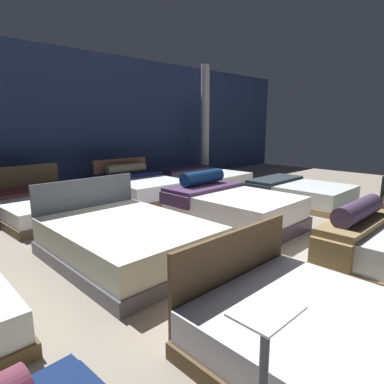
{
  "coord_description": "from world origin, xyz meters",
  "views": [
    {
      "loc": [
        -3.19,
        -3.01,
        1.71
      ],
      "look_at": [
        0.34,
        0.65,
        0.64
      ],
      "focal_mm": 30.68,
      "sensor_mm": 36.0,
      "label": 1
    }
  ],
  "objects_px": {
    "support_pillar": "(205,122)",
    "bed_6": "(231,208)",
    "bed_1": "(351,352)",
    "bed_7": "(299,193)",
    "bed_9": "(42,206)",
    "bed_5": "(127,240)",
    "bed_11": "(205,179)",
    "bed_10": "(140,187)"
  },
  "relations": [
    {
      "from": "bed_1",
      "to": "bed_7",
      "type": "xyz_separation_m",
      "value": [
        4.39,
        2.74,
        0.03
      ]
    },
    {
      "from": "bed_6",
      "to": "support_pillar",
      "type": "xyz_separation_m",
      "value": [
        3.49,
        3.97,
        1.45
      ]
    },
    {
      "from": "bed_7",
      "to": "bed_9",
      "type": "height_order",
      "value": "bed_9"
    },
    {
      "from": "bed_7",
      "to": "support_pillar",
      "type": "xyz_separation_m",
      "value": [
        1.21,
        4.01,
        1.52
      ]
    },
    {
      "from": "bed_5",
      "to": "bed_7",
      "type": "distance_m",
      "value": 4.35
    },
    {
      "from": "bed_5",
      "to": "bed_1",
      "type": "bearing_deg",
      "value": -91.34
    },
    {
      "from": "bed_5",
      "to": "support_pillar",
      "type": "distance_m",
      "value": 6.99
    },
    {
      "from": "support_pillar",
      "to": "bed_6",
      "type": "bearing_deg",
      "value": -131.32
    },
    {
      "from": "bed_11",
      "to": "support_pillar",
      "type": "distance_m",
      "value": 2.38
    },
    {
      "from": "bed_5",
      "to": "bed_10",
      "type": "relative_size",
      "value": 1.1
    },
    {
      "from": "bed_5",
      "to": "support_pillar",
      "type": "height_order",
      "value": "support_pillar"
    },
    {
      "from": "bed_6",
      "to": "bed_1",
      "type": "bearing_deg",
      "value": -128.44
    },
    {
      "from": "bed_10",
      "to": "support_pillar",
      "type": "relative_size",
      "value": 0.57
    },
    {
      "from": "bed_5",
      "to": "bed_11",
      "type": "xyz_separation_m",
      "value": [
        4.25,
        2.7,
        -0.03
      ]
    },
    {
      "from": "bed_5",
      "to": "bed_9",
      "type": "xyz_separation_m",
      "value": [
        -0.05,
        2.77,
        -0.04
      ]
    },
    {
      "from": "bed_9",
      "to": "bed_11",
      "type": "distance_m",
      "value": 4.29
    },
    {
      "from": "bed_9",
      "to": "bed_10",
      "type": "height_order",
      "value": "bed_9"
    },
    {
      "from": "bed_10",
      "to": "bed_11",
      "type": "distance_m",
      "value": 2.11
    },
    {
      "from": "bed_5",
      "to": "bed_6",
      "type": "xyz_separation_m",
      "value": [
        2.07,
        -0.01,
        0.05
      ]
    },
    {
      "from": "bed_10",
      "to": "support_pillar",
      "type": "xyz_separation_m",
      "value": [
        3.42,
        1.23,
        1.49
      ]
    },
    {
      "from": "bed_10",
      "to": "support_pillar",
      "type": "height_order",
      "value": "support_pillar"
    },
    {
      "from": "bed_5",
      "to": "bed_9",
      "type": "distance_m",
      "value": 2.77
    },
    {
      "from": "bed_1",
      "to": "support_pillar",
      "type": "relative_size",
      "value": 0.61
    },
    {
      "from": "bed_11",
      "to": "bed_6",
      "type": "bearing_deg",
      "value": -131.25
    },
    {
      "from": "bed_5",
      "to": "bed_6",
      "type": "height_order",
      "value": "bed_5"
    },
    {
      "from": "bed_7",
      "to": "bed_10",
      "type": "xyz_separation_m",
      "value": [
        -2.22,
        2.78,
        0.04
      ]
    },
    {
      "from": "bed_6",
      "to": "bed_10",
      "type": "xyz_separation_m",
      "value": [
        0.07,
        2.74,
        -0.03
      ]
    },
    {
      "from": "bed_11",
      "to": "bed_10",
      "type": "bearing_deg",
      "value": 176.59
    },
    {
      "from": "bed_1",
      "to": "bed_7",
      "type": "distance_m",
      "value": 5.18
    },
    {
      "from": "bed_9",
      "to": "bed_10",
      "type": "relative_size",
      "value": 1.09
    },
    {
      "from": "bed_9",
      "to": "support_pillar",
      "type": "height_order",
      "value": "support_pillar"
    },
    {
      "from": "bed_9",
      "to": "support_pillar",
      "type": "distance_m",
      "value": 5.94
    },
    {
      "from": "bed_1",
      "to": "bed_11",
      "type": "height_order",
      "value": "bed_1"
    },
    {
      "from": "bed_1",
      "to": "bed_6",
      "type": "bearing_deg",
      "value": 52.78
    },
    {
      "from": "bed_6",
      "to": "bed_9",
      "type": "height_order",
      "value": "bed_9"
    },
    {
      "from": "bed_10",
      "to": "bed_9",
      "type": "bearing_deg",
      "value": -178.77
    },
    {
      "from": "bed_11",
      "to": "support_pillar",
      "type": "relative_size",
      "value": 0.62
    },
    {
      "from": "bed_7",
      "to": "support_pillar",
      "type": "distance_m",
      "value": 4.45
    },
    {
      "from": "bed_1",
      "to": "bed_9",
      "type": "relative_size",
      "value": 0.98
    },
    {
      "from": "bed_1",
      "to": "support_pillar",
      "type": "height_order",
      "value": "support_pillar"
    },
    {
      "from": "support_pillar",
      "to": "bed_11",
      "type": "bearing_deg",
      "value": -136.18
    },
    {
      "from": "bed_5",
      "to": "bed_9",
      "type": "height_order",
      "value": "bed_5"
    }
  ]
}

